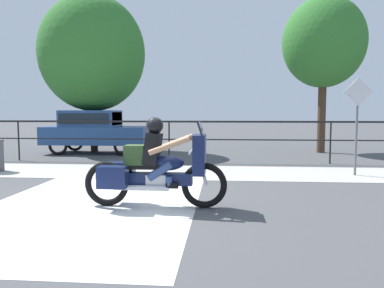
# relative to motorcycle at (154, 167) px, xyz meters

# --- Properties ---
(ground_plane) EXTENTS (120.00, 120.00, 0.00)m
(ground_plane) POSITION_rel_motorcycle_xyz_m (-0.59, 0.31, -0.69)
(ground_plane) COLOR #4C4C4F
(sidewalk_band) EXTENTS (44.00, 2.40, 0.01)m
(sidewalk_band) POSITION_rel_motorcycle_xyz_m (-0.59, 3.71, -0.68)
(sidewalk_band) COLOR #B7B2A8
(sidewalk_band) RESTS_ON ground
(crosswalk_band) EXTENTS (3.62, 6.00, 0.01)m
(crosswalk_band) POSITION_rel_motorcycle_xyz_m (-1.10, 0.11, -0.68)
(crosswalk_band) COLOR silver
(crosswalk_band) RESTS_ON ground
(fence_railing) EXTENTS (36.00, 0.05, 1.35)m
(fence_railing) POSITION_rel_motorcycle_xyz_m (-0.59, 5.77, 0.37)
(fence_railing) COLOR black
(fence_railing) RESTS_ON ground
(motorcycle) EXTENTS (2.46, 0.76, 1.54)m
(motorcycle) POSITION_rel_motorcycle_xyz_m (0.00, 0.00, 0.00)
(motorcycle) COLOR black
(motorcycle) RESTS_ON ground
(parked_car) EXTENTS (4.05, 1.74, 1.69)m
(parked_car) POSITION_rel_motorcycle_xyz_m (-3.87, 8.12, 0.28)
(parked_car) COLOR #284C84
(parked_car) RESTS_ON ground
(street_sign) EXTENTS (0.71, 0.06, 2.48)m
(street_sign) POSITION_rel_motorcycle_xyz_m (4.53, 3.57, 0.87)
(street_sign) COLOR slate
(street_sign) RESTS_ON ground
(tree_behind_sign) EXTENTS (3.21, 3.21, 6.12)m
(tree_behind_sign) POSITION_rel_motorcycle_xyz_m (5.07, 9.11, 3.64)
(tree_behind_sign) COLOR #473323
(tree_behind_sign) RESTS_ON ground
(tree_behind_car) EXTENTS (4.20, 4.20, 6.29)m
(tree_behind_car) POSITION_rel_motorcycle_xyz_m (-4.10, 8.65, 3.28)
(tree_behind_car) COLOR #473323
(tree_behind_car) RESTS_ON ground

